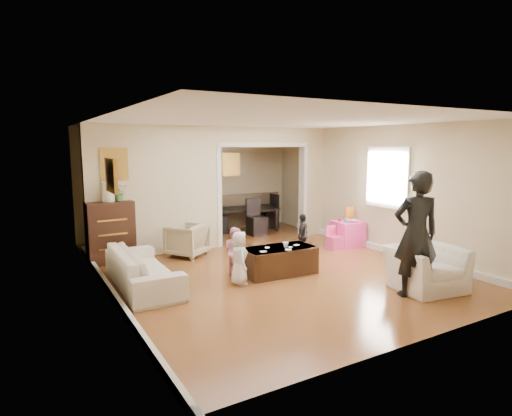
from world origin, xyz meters
TOP-DOWN VIEW (x-y plane):
  - floor at (0.00, 0.00)m, footprint 7.00×7.00m
  - partition_left at (-1.38, 1.80)m, footprint 2.75×0.18m
  - partition_right at (2.48, 1.80)m, footprint 0.55×0.18m
  - partition_header at (1.10, 1.80)m, footprint 2.22×0.18m
  - window_pane at (2.73, -0.40)m, footprint 0.03×0.95m
  - framed_art_partition at (-2.20, 1.70)m, footprint 0.45×0.03m
  - framed_art_sofa_wall at (-2.71, -0.60)m, footprint 0.03×0.55m
  - framed_art_alcove at (1.10, 3.44)m, footprint 0.45×0.03m
  - sofa at (-2.20, -0.07)m, footprint 0.83×2.05m
  - armchair_back at (-0.93, 1.35)m, footprint 0.97×0.98m
  - armchair_front at (1.53, -2.37)m, footprint 1.13×1.03m
  - dresser at (-2.34, 1.63)m, footprint 0.85×0.48m
  - table_lamp at (-2.34, 1.63)m, footprint 0.22×0.22m
  - potted_plant at (-2.14, 1.63)m, footprint 0.27×0.24m
  - coffee_table at (0.02, -0.57)m, footprint 1.27×0.69m
  - coffee_cup at (0.12, -0.62)m, footprint 0.10×0.10m
  - play_table at (2.44, 0.39)m, footprint 0.62×0.62m
  - cereal_box at (2.56, 0.49)m, footprint 0.21×0.09m
  - cyan_cup at (2.34, 0.34)m, footprint 0.08×0.08m
  - toy_block at (2.32, 0.51)m, footprint 0.09×0.08m
  - play_bowl at (2.49, 0.27)m, footprint 0.24×0.24m
  - dining_table at (1.27, 3.02)m, footprint 1.86×1.30m
  - adult_person at (1.14, -2.46)m, footprint 0.79×0.67m
  - child_kneel_a at (-0.83, -0.72)m, footprint 0.36×0.47m
  - child_kneel_b at (-0.68, -0.27)m, footprint 0.42×0.48m
  - child_toddler at (1.07, 0.18)m, footprint 0.53×0.47m
  - craft_papers at (0.00, -0.65)m, footprint 0.86×0.42m

SIDE VIEW (x-z plane):
  - floor at x=0.00m, z-range 0.00..0.00m
  - coffee_table at x=0.02m, z-range 0.00..0.46m
  - play_table at x=2.44m, z-range 0.00..0.55m
  - sofa at x=-2.20m, z-range 0.00..0.59m
  - dining_table at x=1.27m, z-range 0.00..0.60m
  - armchair_back at x=-0.93m, z-range 0.00..0.64m
  - armchair_front at x=1.53m, z-range 0.00..0.66m
  - child_kneel_b at x=-0.68m, z-range 0.00..0.83m
  - child_kneel_a at x=-0.83m, z-range 0.00..0.85m
  - child_toddler at x=1.07m, z-range 0.00..0.86m
  - craft_papers at x=0.00m, z-range 0.46..0.47m
  - coffee_cup at x=0.12m, z-range 0.46..0.56m
  - toy_block at x=2.32m, z-range 0.55..0.60m
  - play_bowl at x=2.49m, z-range 0.55..0.60m
  - dresser at x=-2.34m, z-range 0.00..1.16m
  - cyan_cup at x=2.34m, z-range 0.55..0.63m
  - cereal_box at x=2.56m, z-range 0.55..0.85m
  - adult_person at x=1.14m, z-range 0.00..1.85m
  - partition_left at x=-1.38m, z-range 0.00..2.60m
  - partition_right at x=2.48m, z-range 0.00..2.60m
  - potted_plant at x=-2.14m, z-range 1.16..1.47m
  - table_lamp at x=-2.34m, z-range 1.16..1.52m
  - window_pane at x=2.73m, z-range 1.00..2.10m
  - framed_art_alcove at x=1.10m, z-range 1.42..1.98m
  - framed_art_sofa_wall at x=-2.71m, z-range 1.60..2.00m
  - framed_art_partition at x=-2.20m, z-range 1.58..2.12m
  - partition_header at x=1.10m, z-range 2.25..2.60m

